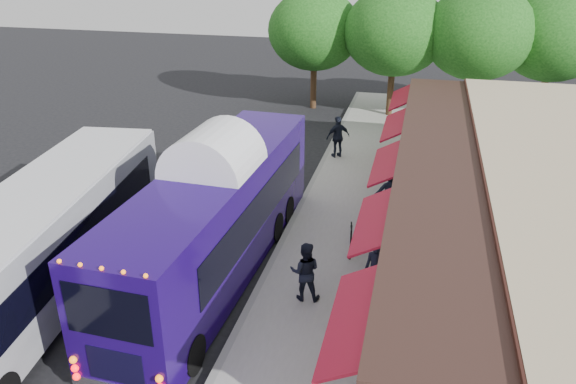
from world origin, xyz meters
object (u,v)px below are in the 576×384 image
Objects in this scene: city_bus at (40,244)px; ped_c at (338,137)px; ped_b at (305,271)px; ped_d at (390,192)px; coach_bus at (216,213)px; ped_a at (375,270)px; sign_board at (351,237)px.

ped_c is at bearing 57.18° from city_bus.
ped_d is (1.88, 5.65, 0.11)m from ped_b.
coach_bus is 4.92m from ped_a.
ped_a is at bearing -170.60° from ped_b.
ped_d is at bearing 65.77° from sign_board.
sign_board is (-0.94, -3.26, -0.18)m from ped_d.
city_bus is 10.18× the size of sign_board.
ped_d is at bearing 92.41° from ped_a.
ped_b is 11.36m from ped_c.
ped_b is at bearing -17.19° from coach_bus.
ped_a reaches higher than sign_board.
ped_a is 1.97m from ped_b.
sign_board is (3.87, 1.34, -1.02)m from coach_bus.
city_bus is at bearing 30.78° from ped_c.
ped_a is at bearing 79.99° from ped_d.
coach_bus is 6.71m from ped_d.
ped_c reaches higher than sign_board.
coach_bus is 4.22m from sign_board.
ped_c is at bearing 81.12° from coach_bus.
ped_c reaches higher than ped_b.
ped_d is (2.76, -5.68, 0.02)m from ped_c.
ped_b is at bearing -119.84° from sign_board.
ped_b reaches higher than ped_a.
sign_board is (8.09, 3.88, -0.82)m from city_bus.
sign_board is (0.95, 2.38, -0.07)m from ped_b.
ped_d is 3.40m from sign_board.
ped_a is 2.03m from sign_board.
city_bus is at bearing -146.64° from coach_bus.
ped_a is at bearing 71.22° from ped_c.
ped_d is (0.00, 5.06, 0.14)m from ped_a.
city_bus reaches higher than ped_b.
sign_board is (-0.93, 1.80, -0.04)m from ped_a.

